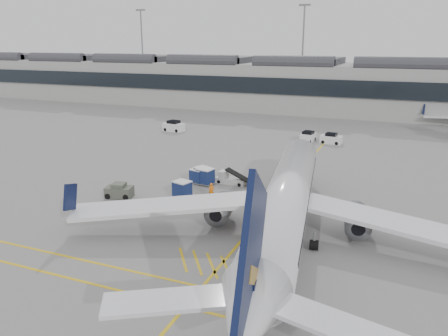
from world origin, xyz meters
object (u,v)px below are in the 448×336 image
at_px(belt_loader, 231,179).
at_px(baggage_cart_a, 203,175).
at_px(airliner_main, 286,202).
at_px(ramp_agent_b, 187,189).
at_px(ramp_agent_a, 211,191).
at_px(pushback_tug, 119,191).

distance_m(belt_loader, baggage_cart_a, 3.31).
bearing_deg(airliner_main, belt_loader, 120.35).
bearing_deg(ramp_agent_b, belt_loader, -112.36).
height_order(baggage_cart_a, ramp_agent_b, baggage_cart_a).
relative_size(belt_loader, baggage_cart_a, 1.91).
bearing_deg(airliner_main, ramp_agent_b, 146.56).
bearing_deg(ramp_agent_a, baggage_cart_a, 102.65).
height_order(baggage_cart_a, pushback_tug, baggage_cart_a).
relative_size(airliner_main, pushback_tug, 13.04).
relative_size(ramp_agent_b, pushback_tug, 0.62).
distance_m(ramp_agent_a, ramp_agent_b, 2.58).
xyz_separation_m(belt_loader, pushback_tug, (-9.26, -8.95, 0.17)).
relative_size(baggage_cart_a, pushback_tug, 0.75).
bearing_deg(pushback_tug, baggage_cart_a, 37.92).
xyz_separation_m(airliner_main, belt_loader, (-9.59, 11.89, -2.63)).
bearing_deg(airliner_main, pushback_tug, 162.60).
height_order(belt_loader, ramp_agent_b, ramp_agent_b).
bearing_deg(baggage_cart_a, pushback_tug, -104.09).
relative_size(airliner_main, baggage_cart_a, 17.36).
xyz_separation_m(baggage_cart_a, ramp_agent_b, (0.56, -5.07, -0.09)).
relative_size(baggage_cart_a, ramp_agent_b, 1.22).
height_order(airliner_main, pushback_tug, airliner_main).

